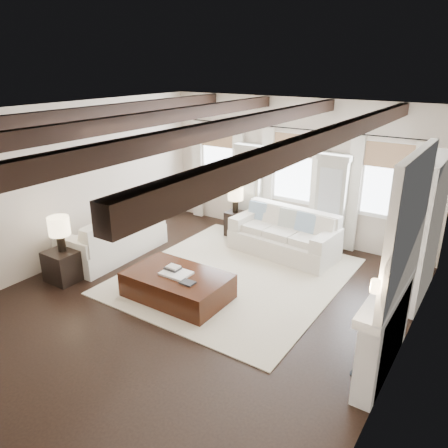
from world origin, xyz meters
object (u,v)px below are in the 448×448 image
Objects in this scene: sofa_left at (116,238)px; side_table_back at (235,224)px; ottoman at (178,286)px; side_table_front at (64,265)px; sofa_back at (285,236)px.

side_table_back is (1.51, 2.36, -0.10)m from sofa_left.
side_table_front is (-2.22, -0.66, 0.07)m from ottoman.
sofa_back is 1.32× the size of ottoman.
sofa_back is 1.45m from side_table_back.
sofa_back is 3.90× the size of side_table_back.
side_table_back is at bearing 103.07° from ottoman.
side_table_back is (-1.43, 0.25, -0.09)m from sofa_back.
sofa_left is 3.88× the size of side_table_back.
sofa_back reaches higher than side_table_back.
sofa_left is 1.33m from side_table_front.
sofa_back is 4.52m from side_table_front.
ottoman is 2.31m from side_table_front.
side_table_front is at bearing -112.19° from side_table_back.
sofa_back is 3.93× the size of side_table_front.
ottoman is (2.23, -0.66, -0.17)m from sofa_left.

